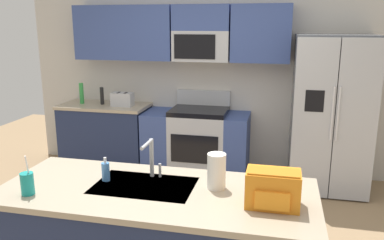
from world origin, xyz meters
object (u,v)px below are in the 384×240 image
(backpack, at_px, (273,188))
(sink_faucet, at_px, (151,155))
(pepper_mill, at_px, (102,96))
(soap_dispenser, at_px, (106,171))
(range_oven, at_px, (196,143))
(toaster, at_px, (122,99))
(bottle_green, at_px, (82,93))
(drink_cup_teal, at_px, (27,184))
(paper_towel_roll, at_px, (216,171))
(refrigerator, at_px, (331,114))

(backpack, bearing_deg, sink_faucet, 162.61)
(pepper_mill, xyz_separation_m, soap_dispenser, (1.20, -2.48, -0.05))
(range_oven, relative_size, toaster, 4.86)
(bottle_green, height_order, drink_cup_teal, bottle_green)
(bottle_green, height_order, paper_towel_roll, bottle_green)
(range_oven, xyz_separation_m, backpack, (1.04, -2.63, 0.57))
(refrigerator, height_order, drink_cup_teal, refrigerator)
(drink_cup_teal, xyz_separation_m, paper_towel_roll, (1.17, 0.37, 0.05))
(refrigerator, xyz_separation_m, backpack, (-0.60, -2.55, 0.09))
(range_oven, bearing_deg, bottle_green, -179.51)
(range_oven, relative_size, backpack, 4.25)
(toaster, bearing_deg, bottle_green, 176.38)
(pepper_mill, relative_size, backpack, 0.73)
(pepper_mill, bearing_deg, backpack, -48.16)
(range_oven, bearing_deg, soap_dispenser, -92.60)
(soap_dispenser, bearing_deg, sink_faucet, 22.21)
(soap_dispenser, bearing_deg, range_oven, 87.40)
(drink_cup_teal, bearing_deg, paper_towel_roll, 17.61)
(soap_dispenser, height_order, paper_towel_roll, paper_towel_roll)
(sink_faucet, bearing_deg, drink_cup_teal, -146.91)
(soap_dispenser, xyz_separation_m, paper_towel_roll, (0.78, 0.04, 0.05))
(toaster, bearing_deg, sink_faucet, -62.92)
(toaster, distance_m, soap_dispenser, 2.58)
(refrigerator, distance_m, paper_towel_roll, 2.56)
(drink_cup_teal, height_order, paper_towel_roll, drink_cup_teal)
(pepper_mill, bearing_deg, refrigerator, -1.35)
(bottle_green, bearing_deg, toaster, -3.62)
(bottle_green, relative_size, soap_dispenser, 1.67)
(drink_cup_teal, relative_size, soap_dispenser, 1.56)
(backpack, bearing_deg, pepper_mill, 131.84)
(pepper_mill, relative_size, drink_cup_teal, 0.88)
(pepper_mill, distance_m, paper_towel_roll, 3.13)
(sink_faucet, distance_m, backpack, 0.90)
(range_oven, height_order, backpack, backpack)
(soap_dispenser, bearing_deg, toaster, 109.99)
(sink_faucet, distance_m, paper_towel_roll, 0.49)
(backpack, bearing_deg, drink_cup_teal, -173.34)
(toaster, xyz_separation_m, bottle_green, (-0.61, 0.04, 0.05))
(sink_faucet, height_order, soap_dispenser, sink_faucet)
(paper_towel_roll, bearing_deg, soap_dispenser, -176.76)
(refrigerator, xyz_separation_m, sink_faucet, (-1.46, -2.29, 0.14))
(range_oven, bearing_deg, toaster, -176.98)
(sink_faucet, bearing_deg, pepper_mill, 122.39)
(pepper_mill, distance_m, drink_cup_teal, 2.92)
(refrigerator, height_order, sink_faucet, refrigerator)
(refrigerator, xyz_separation_m, drink_cup_teal, (-2.14, -2.73, 0.05))
(range_oven, distance_m, pepper_mill, 1.43)
(soap_dispenser, distance_m, paper_towel_roll, 0.78)
(range_oven, relative_size, paper_towel_roll, 5.67)
(sink_faucet, bearing_deg, toaster, 117.08)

